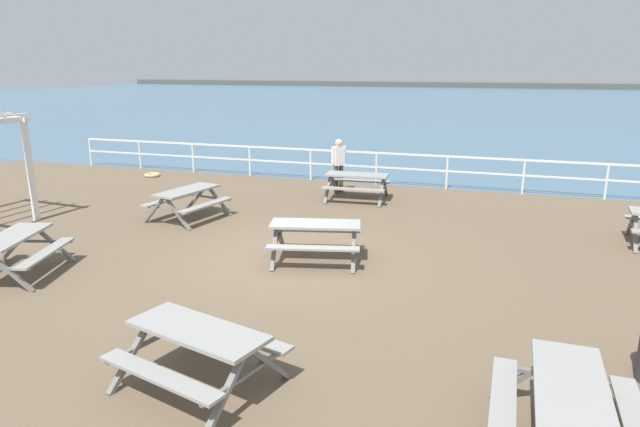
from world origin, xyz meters
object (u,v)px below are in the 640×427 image
(picnic_table_near_right, at_px, (315,232))
(picnic_table_seaward, at_px, (198,343))
(picnic_table_mid_centre, at_px, (12,246))
(picnic_table_far_right, at_px, (357,180))
(visitor, at_px, (339,162))
(picnic_table_near_left, at_px, (569,402))
(picnic_table_corner, at_px, (187,197))

(picnic_table_near_right, height_order, picnic_table_seaward, same)
(picnic_table_near_right, relative_size, picnic_table_mid_centre, 0.98)
(picnic_table_far_right, relative_size, visitor, 1.14)
(picnic_table_near_left, height_order, picnic_table_far_right, same)
(picnic_table_seaward, relative_size, visitor, 1.28)
(picnic_table_seaward, bearing_deg, visitor, 112.56)
(picnic_table_mid_centre, distance_m, picnic_table_corner, 4.63)
(picnic_table_near_right, distance_m, visitor, 6.33)
(picnic_table_near_right, relative_size, picnic_table_far_right, 1.11)
(visitor, bearing_deg, picnic_table_mid_centre, -72.26)
(picnic_table_far_right, bearing_deg, picnic_table_seaward, -90.13)
(picnic_table_near_right, xyz_separation_m, picnic_table_far_right, (-0.53, 5.33, 0.00))
(picnic_table_seaward, height_order, picnic_table_corner, same)
(picnic_table_seaward, height_order, visitor, visitor)
(picnic_table_mid_centre, xyz_separation_m, picnic_table_corner, (0.98, 4.52, 0.00))
(picnic_table_near_right, bearing_deg, picnic_table_far_right, 81.92)
(picnic_table_mid_centre, bearing_deg, picnic_table_seaward, -129.42)
(picnic_table_near_left, distance_m, picnic_table_mid_centre, 9.64)
(picnic_table_near_left, bearing_deg, picnic_table_corner, 52.49)
(picnic_table_near_left, height_order, picnic_table_near_right, same)
(visitor, bearing_deg, picnic_table_corner, -82.21)
(picnic_table_far_right, height_order, picnic_table_seaward, same)
(picnic_table_near_right, height_order, visitor, visitor)
(picnic_table_far_right, xyz_separation_m, picnic_table_seaward, (0.68, -10.17, 0.00))
(picnic_table_near_right, distance_m, picnic_table_seaward, 4.84)
(picnic_table_mid_centre, bearing_deg, picnic_table_near_right, -79.24)
(picnic_table_seaward, bearing_deg, picnic_table_far_right, 108.68)
(picnic_table_near_right, distance_m, picnic_table_corner, 4.54)
(picnic_table_far_right, height_order, picnic_table_corner, same)
(picnic_table_near_left, xyz_separation_m, picnic_table_near_right, (-4.30, 4.75, 0.00))
(picnic_table_near_right, bearing_deg, visitor, 88.48)
(picnic_table_near_right, bearing_deg, picnic_table_seaward, -102.08)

